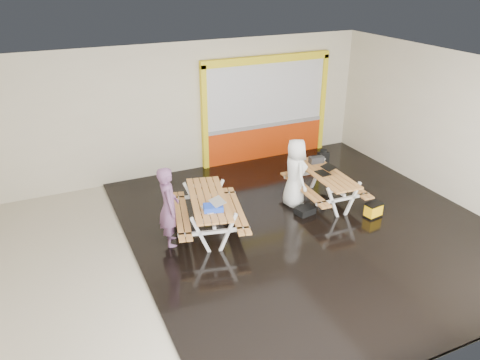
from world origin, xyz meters
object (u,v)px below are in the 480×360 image
picnic_table_left (209,206)px  backpack (323,158)px  picnic_table_right (325,180)px  blue_pouch (213,208)px  person_left (169,207)px  fluke_bag (373,210)px  person_right (295,173)px  dark_case (305,211)px  toolbox (316,160)px  laptop_right (325,171)px  laptop_left (213,206)px

picnic_table_left → backpack: backpack is taller
picnic_table_right → blue_pouch: blue_pouch is taller
person_left → fluke_bag: person_left is taller
backpack → person_right: bearing=-150.4°
person_left → blue_pouch: size_ratio=4.48×
person_left → dark_case: (3.14, -0.11, -0.75)m
blue_pouch → fluke_bag: 3.77m
toolbox → blue_pouch: bearing=-158.6°
person_left → laptop_right: size_ratio=4.20×
backpack → fluke_bag: backpack is taller
laptop_right → fluke_bag: bearing=-60.3°
laptop_right → fluke_bag: 1.42m
person_left → backpack: (4.41, 1.14, -0.14)m
blue_pouch → backpack: bearing=23.3°
person_left → toolbox: bearing=-68.4°
picnic_table_right → blue_pouch: 3.18m
person_left → toolbox: person_left is taller
person_right → picnic_table_right: bearing=-97.2°
dark_case → fluke_bag: fluke_bag is taller
blue_pouch → backpack: (3.63, 1.56, -0.15)m
picnic_table_left → picnic_table_right: picnic_table_left is taller
backpack → fluke_bag: size_ratio=1.07×
blue_pouch → person_right: bearing=19.7°
picnic_table_left → picnic_table_right: size_ratio=1.14×
picnic_table_left → person_left: 0.92m
person_left → laptop_left: bearing=-105.1°
laptop_right → dark_case: bearing=-154.4°
blue_pouch → dark_case: bearing=7.6°
blue_pouch → fluke_bag: blue_pouch is taller
person_right → blue_pouch: size_ratio=4.37×
person_left → toolbox: 4.09m
picnic_table_left → laptop_right: size_ratio=5.81×
backpack → picnic_table_left: bearing=-163.7°
picnic_table_right → laptop_right: bearing=-172.4°
person_left → laptop_right: bearing=-76.8°
person_right → dark_case: (-0.01, -0.53, -0.71)m
fluke_bag → blue_pouch: bearing=173.1°
fluke_bag → dark_case: bearing=150.1°
laptop_left → picnic_table_left: bearing=79.1°
picnic_table_right → laptop_left: bearing=-169.1°
person_left → person_right: size_ratio=1.02×
picnic_table_right → laptop_left: (-3.09, -0.60, 0.28)m
person_left → laptop_left: size_ratio=3.99×
picnic_table_right → person_left: bearing=-176.6°
blue_pouch → fluke_bag: size_ratio=0.90×
person_right → picnic_table_left: bearing=105.6°
person_right → backpack: (1.26, 0.71, -0.11)m
dark_case → fluke_bag: (1.32, -0.76, 0.08)m
person_right → toolbox: size_ratio=4.51×
picnic_table_right → person_right: bearing=165.1°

